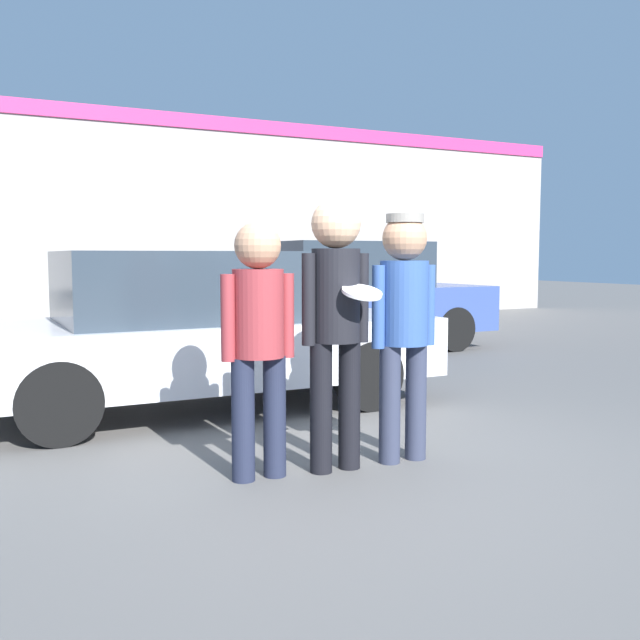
# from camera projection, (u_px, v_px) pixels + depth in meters

# --- Properties ---
(ground_plane) EXTENTS (56.00, 56.00, 0.00)m
(ground_plane) POSITION_uv_depth(u_px,v_px,m) (343.00, 465.00, 4.96)
(ground_plane) COLOR #5B5956
(storefront_building) EXTENTS (24.00, 0.22, 4.42)m
(storefront_building) POSITION_uv_depth(u_px,v_px,m) (86.00, 216.00, 14.24)
(storefront_building) COLOR gray
(storefront_building) RESTS_ON ground
(person_left) EXTENTS (0.50, 0.33, 1.67)m
(person_left) POSITION_uv_depth(u_px,v_px,m) (258.00, 329.00, 4.57)
(person_left) COLOR #1E2338
(person_left) RESTS_ON ground
(person_middle_with_frisbee) EXTENTS (0.49, 0.53, 1.83)m
(person_middle_with_frisbee) POSITION_uv_depth(u_px,v_px,m) (336.00, 308.00, 4.74)
(person_middle_with_frisbee) COLOR black
(person_middle_with_frisbee) RESTS_ON ground
(person_right) EXTENTS (0.51, 0.34, 1.74)m
(person_right) POSITION_uv_depth(u_px,v_px,m) (404.00, 313.00, 4.97)
(person_right) COLOR #2D3347
(person_right) RESTS_ON ground
(parked_car_near) EXTENTS (4.44, 1.87, 1.49)m
(parked_car_near) POSITION_uv_depth(u_px,v_px,m) (196.00, 330.00, 6.75)
(parked_car_near) COLOR silver
(parked_car_near) RESTS_ON ground
(parked_car_far) EXTENTS (4.25, 1.92, 1.66)m
(parked_car_far) POSITION_uv_depth(u_px,v_px,m) (349.00, 297.00, 10.91)
(parked_car_far) COLOR #334784
(parked_car_far) RESTS_ON ground
(shrub) EXTENTS (1.12, 1.12, 1.12)m
(shrub) POSITION_uv_depth(u_px,v_px,m) (224.00, 298.00, 14.91)
(shrub) COLOR #285B2D
(shrub) RESTS_ON ground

